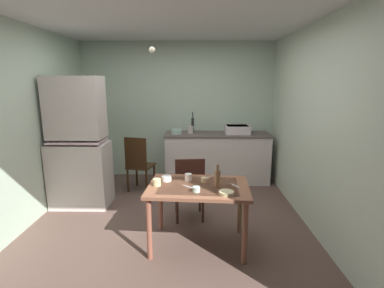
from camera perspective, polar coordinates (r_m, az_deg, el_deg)
name	(u,v)px	position (r m, az deg, el deg)	size (l,w,h in m)	color
ground_plane	(169,223)	(4.01, -4.53, -15.25)	(5.04, 5.04, 0.00)	brown
wall_back	(178,111)	(5.64, -2.79, 6.56)	(3.72, 0.10, 2.57)	silver
wall_left	(19,128)	(4.21, -30.98, 2.81)	(0.10, 4.14, 2.57)	silver
wall_right	(318,128)	(3.88, 23.66, 2.86)	(0.10, 4.14, 2.57)	beige
ceiling_slab	(165,12)	(3.63, -5.30, 24.44)	(3.72, 4.14, 0.10)	silver
hutch_cabinet	(79,147)	(4.56, -21.44, -0.58)	(0.84, 0.52, 1.92)	silver
counter_cabinet	(217,157)	(5.43, 4.94, -2.61)	(1.91, 0.64, 0.91)	silver
sink_basin	(237,129)	(5.36, 8.91, 2.86)	(0.44, 0.34, 0.15)	white
hand_pump	(193,124)	(5.34, 0.13, 3.97)	(0.05, 0.27, 0.39)	#232328
mixing_bowl_counter	(177,132)	(5.28, -3.03, 2.46)	(0.20, 0.20, 0.08)	#ADD1C1
stoneware_crock	(191,130)	(5.28, -0.28, 2.79)	(0.10, 0.10, 0.14)	beige
dining_table	(198,194)	(3.27, 1.27, -9.73)	(1.16, 0.83, 0.72)	brown
chair_far_side	(189,186)	(3.89, -0.52, -8.33)	(0.44, 0.44, 0.88)	#3A2116
chair_by_counter	(139,163)	(4.96, -10.42, -3.75)	(0.49, 0.49, 0.95)	#37210F
serving_bowl_wide	(167,178)	(3.38, -5.04, -6.77)	(0.11, 0.11, 0.06)	white
soup_bowl_small	(226,193)	(3.00, 6.77, -9.56)	(0.15, 0.15, 0.04)	beige
teacup_mint	(157,182)	(3.24, -6.94, -7.51)	(0.09, 0.09, 0.08)	beige
teacup_cream	(188,177)	(3.37, -0.73, -6.59)	(0.08, 0.08, 0.08)	white
mug_dark	(196,189)	(3.05, 0.85, -8.92)	(0.08, 0.08, 0.06)	#ADD1C1
mug_tall	(204,180)	(3.32, 2.33, -7.08)	(0.06, 0.06, 0.06)	beige
glass_bottle	(217,178)	(3.17, 5.04, -6.72)	(0.06, 0.06, 0.26)	olive
table_knife	(190,187)	(3.17, -0.41, -8.54)	(0.21, 0.02, 0.01)	silver
teaspoon_near_bowl	(236,186)	(3.25, 8.58, -8.18)	(0.15, 0.02, 0.01)	beige
teaspoon_by_cup	(207,179)	(3.44, 2.94, -6.87)	(0.12, 0.02, 0.01)	beige
pendant_bulb	(152,50)	(3.93, -7.86, 17.90)	(0.08, 0.08, 0.08)	#F9EFCC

